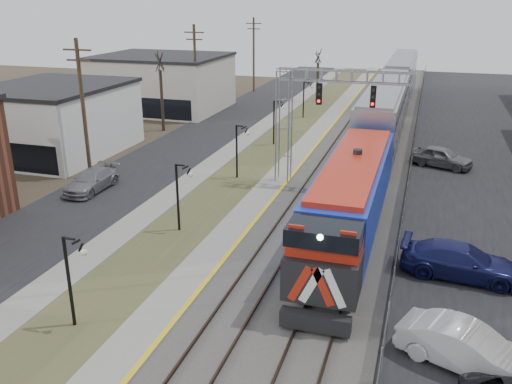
% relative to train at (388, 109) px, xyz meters
% --- Properties ---
extents(street_west, '(7.00, 120.00, 0.04)m').
position_rel_train_xyz_m(street_west, '(-17.00, -8.09, -2.86)').
color(street_west, black).
rests_on(street_west, ground).
extents(sidewalk, '(2.00, 120.00, 0.08)m').
position_rel_train_xyz_m(sidewalk, '(-12.50, -8.09, -2.84)').
color(sidewalk, gray).
rests_on(sidewalk, ground).
extents(grass_median, '(4.00, 120.00, 0.06)m').
position_rel_train_xyz_m(grass_median, '(-9.50, -8.09, -2.85)').
color(grass_median, '#424B28').
rests_on(grass_median, ground).
extents(platform, '(2.00, 120.00, 0.24)m').
position_rel_train_xyz_m(platform, '(-6.50, -8.09, -2.76)').
color(platform, gray).
rests_on(platform, ground).
extents(ballast_bed, '(8.00, 120.00, 0.20)m').
position_rel_train_xyz_m(ballast_bed, '(-1.50, -8.09, -2.78)').
color(ballast_bed, '#595651').
rests_on(ballast_bed, ground).
extents(platform_edge, '(0.24, 120.00, 0.01)m').
position_rel_train_xyz_m(platform_edge, '(-5.62, -8.09, -2.64)').
color(platform_edge, gold).
rests_on(platform_edge, platform).
extents(track_near, '(1.58, 120.00, 0.15)m').
position_rel_train_xyz_m(track_near, '(-3.50, -8.09, -2.61)').
color(track_near, '#2D2119').
rests_on(track_near, ballast_bed).
extents(track_far, '(1.58, 120.00, 0.15)m').
position_rel_train_xyz_m(track_far, '(-0.00, -8.09, -2.61)').
color(track_far, '#2D2119').
rests_on(track_far, ballast_bed).
extents(train, '(3.00, 63.05, 5.33)m').
position_rel_train_xyz_m(train, '(0.00, 0.00, 0.00)').
color(train, '#1633B6').
rests_on(train, ground).
extents(signal_gantry, '(9.00, 1.07, 8.15)m').
position_rel_train_xyz_m(signal_gantry, '(-4.28, -15.10, 2.70)').
color(signal_gantry, gray).
rests_on(signal_gantry, ground).
extents(lampposts, '(0.14, 62.14, 4.00)m').
position_rel_train_xyz_m(lampposts, '(-9.50, -24.80, -0.88)').
color(lampposts, black).
rests_on(lampposts, ground).
extents(utility_poles, '(0.28, 80.28, 10.00)m').
position_rel_train_xyz_m(utility_poles, '(-20.00, -18.09, 2.12)').
color(utility_poles, '#4C3823').
rests_on(utility_poles, ground).
extents(fence, '(0.04, 120.00, 1.60)m').
position_rel_train_xyz_m(fence, '(2.70, -8.09, -2.08)').
color(fence, gray).
rests_on(fence, ground).
extents(buildings_west, '(14.00, 67.00, 7.00)m').
position_rel_train_xyz_m(buildings_west, '(-26.50, -18.89, 0.13)').
color(buildings_west, '#BDB4A5').
rests_on(buildings_west, ground).
extents(bare_trees, '(12.30, 42.30, 5.95)m').
position_rel_train_xyz_m(bare_trees, '(-18.16, -4.18, -0.18)').
color(bare_trees, '#382D23').
rests_on(bare_trees, ground).
extents(car_lot_b, '(5.20, 3.36, 1.62)m').
position_rel_train_xyz_m(car_lot_b, '(5.55, -33.12, -2.07)').
color(car_lot_b, silver).
rests_on(car_lot_b, ground).
extents(car_lot_d, '(5.73, 2.70, 1.62)m').
position_rel_train_xyz_m(car_lot_d, '(5.63, -26.06, -2.08)').
color(car_lot_d, '#171A51').
rests_on(car_lot_d, ground).
extents(car_lot_e, '(5.03, 3.36, 1.59)m').
position_rel_train_xyz_m(car_lot_e, '(4.91, -7.72, -2.09)').
color(car_lot_e, slate).
rests_on(car_lot_e, ground).
extents(car_street_b, '(2.00, 4.90, 1.42)m').
position_rel_train_xyz_m(car_street_b, '(-18.12, -20.70, -2.17)').
color(car_street_b, gray).
rests_on(car_street_b, ground).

